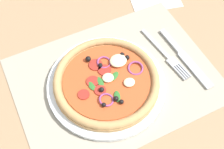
% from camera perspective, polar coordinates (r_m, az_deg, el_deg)
% --- Properties ---
extents(ground_plane, '(1.90, 1.40, 0.02)m').
position_cam_1_polar(ground_plane, '(0.71, 0.58, -1.40)').
color(ground_plane, '#9E7A56').
extents(placemat, '(0.46, 0.35, 0.00)m').
position_cam_1_polar(placemat, '(0.69, 0.59, -0.79)').
color(placemat, '#A39984').
rests_on(placemat, ground_plane).
extents(plate, '(0.27, 0.27, 0.01)m').
position_cam_1_polar(plate, '(0.68, -1.07, -1.89)').
color(plate, white).
rests_on(plate, placemat).
extents(pizza, '(0.24, 0.24, 0.03)m').
position_cam_1_polar(pizza, '(0.66, -1.05, -1.11)').
color(pizza, tan).
rests_on(pizza, plate).
extents(fork, '(0.04, 0.18, 0.00)m').
position_cam_1_polar(fork, '(0.74, 10.60, 3.64)').
color(fork, '#B2B5BA').
rests_on(fork, placemat).
extents(knife, '(0.03, 0.20, 0.01)m').
position_cam_1_polar(knife, '(0.75, 14.05, 3.19)').
color(knife, '#B2B5BA').
rests_on(knife, placemat).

